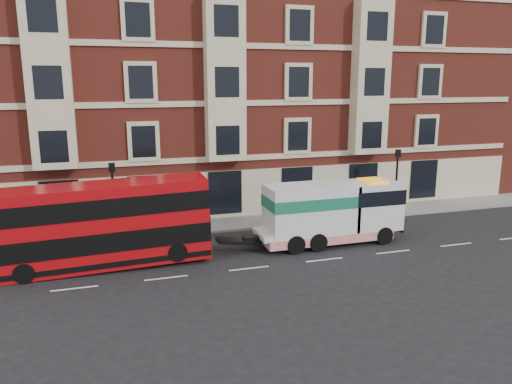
% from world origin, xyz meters
% --- Properties ---
extents(ground, '(120.00, 120.00, 0.00)m').
position_xyz_m(ground, '(0.00, 0.00, 0.00)').
color(ground, black).
rests_on(ground, ground).
extents(sidewalk, '(90.00, 3.00, 0.15)m').
position_xyz_m(sidewalk, '(0.00, 7.50, 0.07)').
color(sidewalk, slate).
rests_on(sidewalk, ground).
extents(victorian_terrace, '(45.00, 12.00, 20.40)m').
position_xyz_m(victorian_terrace, '(0.50, 15.00, 10.07)').
color(victorian_terrace, maroon).
rests_on(victorian_terrace, ground).
extents(lamp_post_west, '(0.35, 0.15, 4.35)m').
position_xyz_m(lamp_post_west, '(-6.00, 6.20, 2.68)').
color(lamp_post_west, black).
rests_on(lamp_post_west, sidewalk).
extents(lamp_post_east, '(0.35, 0.15, 4.35)m').
position_xyz_m(lamp_post_east, '(12.00, 6.20, 2.68)').
color(lamp_post_east, black).
rests_on(lamp_post_east, sidewalk).
extents(double_decker_bus, '(10.22, 2.34, 4.13)m').
position_xyz_m(double_decker_bus, '(-6.70, 2.34, 2.19)').
color(double_decker_bus, '#A7090E').
rests_on(double_decker_bus, ground).
extents(tow_truck, '(8.18, 2.42, 3.41)m').
position_xyz_m(tow_truck, '(5.35, 2.34, 1.81)').
color(tow_truck, silver).
rests_on(tow_truck, ground).
extents(pedestrian, '(0.65, 0.45, 1.70)m').
position_xyz_m(pedestrian, '(-11.02, 6.22, 1.00)').
color(pedestrian, '#231C38').
rests_on(pedestrian, sidewalk).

